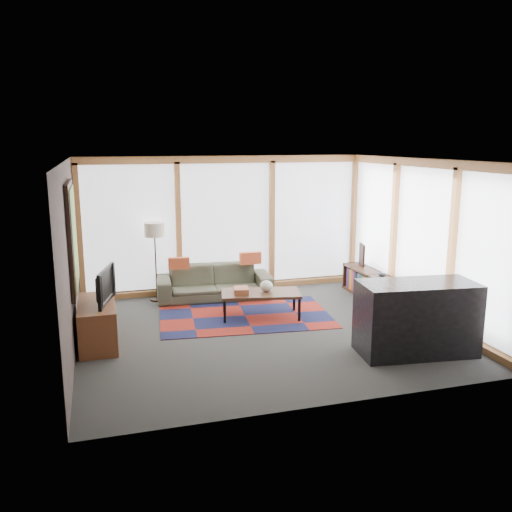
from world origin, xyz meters
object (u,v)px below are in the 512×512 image
object	(u,v)px
television	(100,285)
tv_console	(98,323)
coffee_table	(261,305)
bar_counter	(417,318)
sofa	(214,282)
bookshelf	(376,288)
floor_lamp	(156,262)

from	to	relation	value
television	tv_console	bearing A→B (deg)	96.09
coffee_table	bar_counter	xyz separation A→B (m)	(1.60, -2.08, 0.29)
sofa	bookshelf	world-z (taller)	sofa
sofa	bar_counter	size ratio (longest dim) A/B	1.33
sofa	bookshelf	bearing A→B (deg)	-15.56
bar_counter	sofa	bearing A→B (deg)	128.69
bar_counter	floor_lamp	bearing A→B (deg)	138.30
coffee_table	bookshelf	world-z (taller)	bookshelf
tv_console	bookshelf	bearing A→B (deg)	9.21
sofa	tv_console	size ratio (longest dim) A/B	1.70
sofa	bar_counter	world-z (taller)	bar_counter
tv_console	television	distance (m)	0.56
sofa	floor_lamp	distance (m)	1.13
coffee_table	bookshelf	xyz separation A→B (m)	(2.28, 0.29, 0.04)
television	bar_counter	size ratio (longest dim) A/B	0.55
tv_console	television	xyz separation A→B (m)	(0.07, -0.01, 0.56)
floor_lamp	bookshelf	size ratio (longest dim) A/B	0.71
tv_console	floor_lamp	bearing A→B (deg)	61.94
bookshelf	coffee_table	bearing A→B (deg)	-172.85
bookshelf	bar_counter	distance (m)	2.47
bookshelf	television	size ratio (longest dim) A/B	2.32
sofa	tv_console	world-z (taller)	tv_console
television	coffee_table	bearing A→B (deg)	-64.07
tv_console	television	world-z (taller)	television
sofa	bar_counter	bearing A→B (deg)	-53.53
floor_lamp	coffee_table	world-z (taller)	floor_lamp
floor_lamp	tv_console	distance (m)	2.26
sofa	tv_console	bearing A→B (deg)	-134.87
floor_lamp	bar_counter	size ratio (longest dim) A/B	0.92
sofa	floor_lamp	world-z (taller)	floor_lamp
coffee_table	bookshelf	bearing A→B (deg)	7.15
coffee_table	floor_lamp	bearing A→B (deg)	136.71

